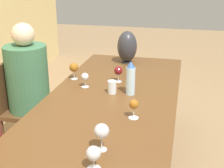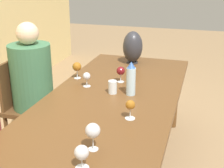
{
  "view_description": "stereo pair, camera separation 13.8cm",
  "coord_description": "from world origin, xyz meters",
  "px_view_note": "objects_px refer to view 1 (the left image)",
  "views": [
    {
      "loc": [
        -2.17,
        -0.51,
        1.66
      ],
      "look_at": [
        -0.03,
        0.0,
        0.84
      ],
      "focal_mm": 50.0,
      "sensor_mm": 36.0,
      "label": 1
    },
    {
      "loc": [
        -2.13,
        -0.64,
        1.66
      ],
      "look_at": [
        -0.03,
        0.0,
        0.84
      ],
      "focal_mm": 50.0,
      "sensor_mm": 36.0,
      "label": 2
    }
  ],
  "objects_px": {
    "water_bottle": "(131,79)",
    "wine_glass_4": "(118,71)",
    "wine_glass_3": "(74,68)",
    "person_far": "(30,88)",
    "wine_glass_2": "(134,105)",
    "wine_glass_1": "(85,77)",
    "water_tumbler": "(112,87)",
    "wine_glass_5": "(93,154)",
    "chair_far": "(23,105)",
    "vase": "(127,47)",
    "wine_glass_0": "(102,131)"
  },
  "relations": [
    {
      "from": "wine_glass_2",
      "to": "wine_glass_1",
      "type": "bearing_deg",
      "value": 45.85
    },
    {
      "from": "wine_glass_1",
      "to": "wine_glass_2",
      "type": "xyz_separation_m",
      "value": [
        -0.47,
        -0.48,
        0.01
      ]
    },
    {
      "from": "wine_glass_1",
      "to": "wine_glass_3",
      "type": "height_order",
      "value": "wine_glass_3"
    },
    {
      "from": "water_bottle",
      "to": "wine_glass_2",
      "type": "height_order",
      "value": "water_bottle"
    },
    {
      "from": "wine_glass_1",
      "to": "person_far",
      "type": "height_order",
      "value": "person_far"
    },
    {
      "from": "water_tumbler",
      "to": "vase",
      "type": "xyz_separation_m",
      "value": [
        0.84,
        0.04,
        0.12
      ]
    },
    {
      "from": "wine_glass_1",
      "to": "wine_glass_5",
      "type": "bearing_deg",
      "value": -159.95
    },
    {
      "from": "wine_glass_4",
      "to": "person_far",
      "type": "distance_m",
      "value": 0.8
    },
    {
      "from": "water_bottle",
      "to": "wine_glass_2",
      "type": "relative_size",
      "value": 2.04
    },
    {
      "from": "wine_glass_5",
      "to": "wine_glass_4",
      "type": "bearing_deg",
      "value": 6.77
    },
    {
      "from": "water_bottle",
      "to": "wine_glass_1",
      "type": "bearing_deg",
      "value": 80.06
    },
    {
      "from": "wine_glass_0",
      "to": "water_tumbler",
      "type": "bearing_deg",
      "value": 9.41
    },
    {
      "from": "wine_glass_0",
      "to": "wine_glass_3",
      "type": "bearing_deg",
      "value": 26.99
    },
    {
      "from": "water_tumbler",
      "to": "person_far",
      "type": "bearing_deg",
      "value": 80.4
    },
    {
      "from": "wine_glass_2",
      "to": "wine_glass_4",
      "type": "distance_m",
      "value": 0.7
    },
    {
      "from": "wine_glass_1",
      "to": "person_far",
      "type": "bearing_deg",
      "value": 84.72
    },
    {
      "from": "water_tumbler",
      "to": "wine_glass_1",
      "type": "relative_size",
      "value": 0.85
    },
    {
      "from": "wine_glass_4",
      "to": "wine_glass_5",
      "type": "bearing_deg",
      "value": -173.23
    },
    {
      "from": "wine_glass_1",
      "to": "vase",
      "type": "bearing_deg",
      "value": -15.03
    },
    {
      "from": "wine_glass_3",
      "to": "wine_glass_4",
      "type": "relative_size",
      "value": 1.08
    },
    {
      "from": "vase",
      "to": "person_far",
      "type": "height_order",
      "value": "person_far"
    },
    {
      "from": "wine_glass_3",
      "to": "person_far",
      "type": "xyz_separation_m",
      "value": [
        -0.12,
        0.38,
        -0.18
      ]
    },
    {
      "from": "wine_glass_1",
      "to": "water_bottle",
      "type": "bearing_deg",
      "value": -99.94
    },
    {
      "from": "wine_glass_1",
      "to": "wine_glass_3",
      "type": "distance_m",
      "value": 0.23
    },
    {
      "from": "water_bottle",
      "to": "wine_glass_4",
      "type": "bearing_deg",
      "value": 30.72
    },
    {
      "from": "wine_glass_5",
      "to": "person_far",
      "type": "distance_m",
      "value": 1.45
    },
    {
      "from": "wine_glass_2",
      "to": "chair_far",
      "type": "bearing_deg",
      "value": 64.72
    },
    {
      "from": "wine_glass_3",
      "to": "chair_far",
      "type": "xyz_separation_m",
      "value": [
        -0.12,
        0.46,
        -0.36
      ]
    },
    {
      "from": "wine_glass_2",
      "to": "wine_glass_4",
      "type": "bearing_deg",
      "value": 20.48
    },
    {
      "from": "water_tumbler",
      "to": "wine_glass_0",
      "type": "distance_m",
      "value": 0.82
    },
    {
      "from": "water_bottle",
      "to": "wine_glass_3",
      "type": "relative_size",
      "value": 1.8
    },
    {
      "from": "wine_glass_3",
      "to": "person_far",
      "type": "bearing_deg",
      "value": 107.15
    },
    {
      "from": "wine_glass_2",
      "to": "person_far",
      "type": "bearing_deg",
      "value": 62.96
    },
    {
      "from": "wine_glass_1",
      "to": "wine_glass_4",
      "type": "relative_size",
      "value": 0.89
    },
    {
      "from": "vase",
      "to": "wine_glass_3",
      "type": "relative_size",
      "value": 2.25
    },
    {
      "from": "person_far",
      "to": "water_tumbler",
      "type": "bearing_deg",
      "value": -99.6
    },
    {
      "from": "wine_glass_1",
      "to": "chair_far",
      "type": "height_order",
      "value": "chair_far"
    },
    {
      "from": "water_bottle",
      "to": "person_far",
      "type": "height_order",
      "value": "person_far"
    },
    {
      "from": "wine_glass_4",
      "to": "chair_far",
      "type": "relative_size",
      "value": 0.15
    },
    {
      "from": "vase",
      "to": "water_bottle",
      "type": "bearing_deg",
      "value": -167.47
    },
    {
      "from": "water_tumbler",
      "to": "wine_glass_4",
      "type": "distance_m",
      "value": 0.27
    },
    {
      "from": "wine_glass_3",
      "to": "wine_glass_5",
      "type": "bearing_deg",
      "value": -156.14
    },
    {
      "from": "vase",
      "to": "wine_glass_1",
      "type": "relative_size",
      "value": 2.73
    },
    {
      "from": "vase",
      "to": "chair_far",
      "type": "relative_size",
      "value": 0.37
    },
    {
      "from": "wine_glass_0",
      "to": "wine_glass_1",
      "type": "distance_m",
      "value": 0.96
    },
    {
      "from": "wine_glass_4",
      "to": "wine_glass_3",
      "type": "bearing_deg",
      "value": 92.8
    },
    {
      "from": "chair_far",
      "to": "water_bottle",
      "type": "bearing_deg",
      "value": -96.67
    },
    {
      "from": "vase",
      "to": "chair_far",
      "type": "height_order",
      "value": "vase"
    },
    {
      "from": "chair_far",
      "to": "wine_glass_2",
      "type": "bearing_deg",
      "value": -115.28
    },
    {
      "from": "wine_glass_1",
      "to": "chair_far",
      "type": "bearing_deg",
      "value": 85.42
    }
  ]
}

